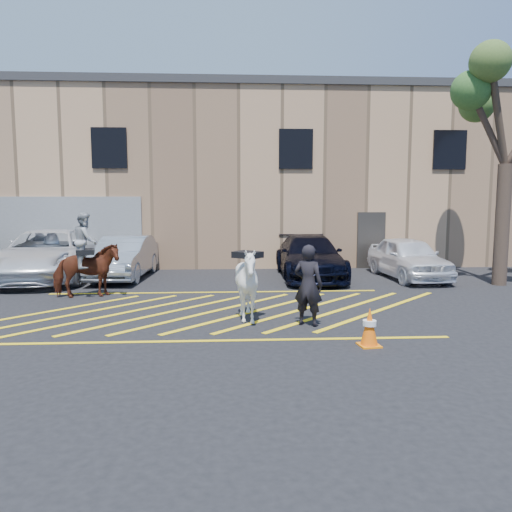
{
  "coord_description": "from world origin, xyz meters",
  "views": [
    {
      "loc": [
        0.38,
        -12.22,
        2.75
      ],
      "look_at": [
        1.09,
        0.2,
        1.3
      ],
      "focal_mm": 35.0,
      "sensor_mm": 36.0,
      "label": 1
    }
  ],
  "objects": [
    {
      "name": "traffic_cone",
      "position": [
        3.01,
        -3.29,
        0.37
      ],
      "size": [
        0.43,
        0.43,
        0.73
      ],
      "color": "orange",
      "rests_on": "ground"
    },
    {
      "name": "car_white_pickup",
      "position": [
        -5.73,
        5.01,
        0.84
      ],
      "size": [
        3.26,
        6.23,
        1.67
      ],
      "primitive_type": "imported",
      "rotation": [
        0.0,
        0.0,
        0.08
      ],
      "color": "white",
      "rests_on": "ground"
    },
    {
      "name": "mounted_bay",
      "position": [
        -3.53,
        1.67,
        0.95
      ],
      "size": [
        1.91,
        1.16,
        2.36
      ],
      "color": "maroon",
      "rests_on": "ground"
    },
    {
      "name": "handler",
      "position": [
        2.11,
        -1.71,
        0.88
      ],
      "size": [
        0.77,
        0.68,
        1.76
      ],
      "primitive_type": "imported",
      "rotation": [
        0.0,
        0.0,
        2.64
      ],
      "color": "black",
      "rests_on": "ground"
    },
    {
      "name": "ground",
      "position": [
        0.0,
        0.0,
        0.0
      ],
      "size": [
        90.0,
        90.0,
        0.0
      ],
      "primitive_type": "plane",
      "color": "black",
      "rests_on": "ground"
    },
    {
      "name": "car_white_suv",
      "position": [
        6.56,
        4.42,
        0.71
      ],
      "size": [
        1.99,
        4.31,
        1.43
      ],
      "primitive_type": "imported",
      "rotation": [
        0.0,
        0.0,
        0.07
      ],
      "color": "white",
      "rests_on": "ground"
    },
    {
      "name": "hatching_zone",
      "position": [
        -0.0,
        -0.3,
        0.01
      ],
      "size": [
        12.6,
        5.12,
        0.01
      ],
      "color": "yellow",
      "rests_on": "ground"
    },
    {
      "name": "tree",
      "position": [
        9.0,
        2.99,
        5.69
      ],
      "size": [
        3.99,
        4.37,
        7.31
      ],
      "color": "#4D392E",
      "rests_on": "ground"
    },
    {
      "name": "car_blue_suv",
      "position": [
        3.21,
        4.76,
        0.73
      ],
      "size": [
        2.11,
        5.06,
        1.46
      ],
      "primitive_type": "imported",
      "rotation": [
        0.0,
        0.0,
        -0.01
      ],
      "color": "black",
      "rests_on": "ground"
    },
    {
      "name": "warehouse",
      "position": [
        -0.01,
        11.99,
        3.65
      ],
      "size": [
        32.42,
        10.2,
        7.3
      ],
      "color": "tan",
      "rests_on": "ground"
    },
    {
      "name": "saddled_white",
      "position": [
        0.82,
        -1.27,
        0.85
      ],
      "size": [
        2.03,
        2.05,
        1.69
      ],
      "color": "silver",
      "rests_on": "ground"
    },
    {
      "name": "car_silver_sedan",
      "position": [
        -3.17,
        5.05,
        0.72
      ],
      "size": [
        1.79,
        4.46,
        1.44
      ],
      "primitive_type": "imported",
      "rotation": [
        0.0,
        0.0,
        -0.06
      ],
      "color": "#9CA3AA",
      "rests_on": "ground"
    }
  ]
}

